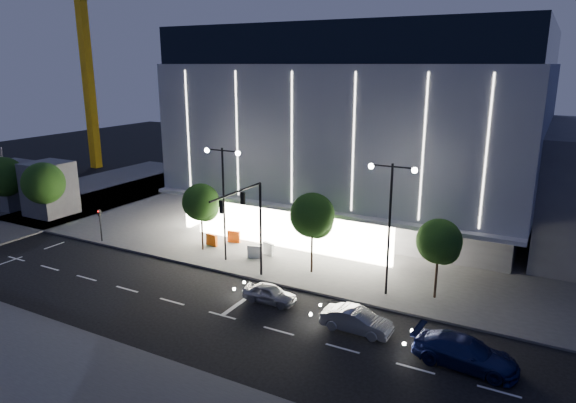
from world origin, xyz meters
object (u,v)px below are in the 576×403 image
(traffic_mast, at_px, (249,216))
(car_second, at_px, (356,320))
(tree_right, at_px, (439,244))
(barrier_c, at_px, (234,237))
(barrier_d, at_px, (269,249))
(tree_mid, at_px, (313,218))
(barrier_a, at_px, (212,240))
(tower_crane, at_px, (88,23))
(car_third, at_px, (465,352))
(tree_left, at_px, (201,204))
(car_lead, at_px, (269,294))
(barrier_b, at_px, (254,252))
(street_lamp_east, at_px, (390,210))
(street_lamp_west, at_px, (223,188))
(ped_signal_far, at_px, (100,222))

(traffic_mast, relative_size, car_second, 1.71)
(tree_right, xyz_separation_m, car_second, (-3.05, -6.40, -3.20))
(barrier_c, bearing_deg, barrier_d, -24.93)
(tree_mid, xyz_separation_m, tree_right, (9.00, -0.00, -0.45))
(tree_mid, xyz_separation_m, barrier_a, (-9.92, 1.08, -3.68))
(tower_crane, relative_size, car_third, 6.04)
(tree_left, distance_m, car_second, 17.50)
(tree_left, height_order, tree_mid, tree_mid)
(car_lead, bearing_deg, barrier_b, 37.66)
(street_lamp_east, height_order, barrier_b, street_lamp_east)
(car_second, bearing_deg, tree_left, 68.89)
(car_third, distance_m, barrier_d, 18.77)
(tree_right, bearing_deg, barrier_d, 173.71)
(street_lamp_east, height_order, barrier_d, street_lamp_east)
(barrier_a, distance_m, barrier_b, 4.71)
(car_lead, height_order, barrier_d, car_lead)
(traffic_mast, bearing_deg, tree_left, 152.16)
(tree_left, relative_size, tree_right, 1.04)
(street_lamp_west, distance_m, barrier_c, 6.68)
(tree_left, height_order, car_second, tree_left)
(street_lamp_west, xyz_separation_m, car_second, (12.97, -5.38, -5.27))
(street_lamp_west, relative_size, tree_mid, 1.46)
(ped_signal_far, distance_m, tree_mid, 19.35)
(ped_signal_far, distance_m, tree_right, 28.21)
(barrier_a, bearing_deg, traffic_mast, -26.87)
(tree_left, relative_size, tree_mid, 0.93)
(car_lead, bearing_deg, tree_right, -61.14)
(traffic_mast, xyz_separation_m, street_lamp_west, (-4.00, 2.66, 0.93))
(street_lamp_east, distance_m, barrier_c, 16.08)
(tree_mid, height_order, car_lead, tree_mid)
(tower_crane, bearing_deg, ped_signal_far, -42.20)
(barrier_a, height_order, barrier_c, same)
(ped_signal_far, height_order, tree_right, tree_right)
(tree_right, distance_m, car_third, 8.32)
(ped_signal_far, height_order, tower_crane, tower_crane)
(tower_crane, distance_m, tree_right, 60.22)
(tower_crane, xyz_separation_m, tree_right, (53.95, -20.98, -16.62))
(traffic_mast, bearing_deg, tower_crane, 149.53)
(ped_signal_far, bearing_deg, barrier_c, 26.74)
(street_lamp_west, relative_size, tree_right, 1.63)
(car_third, bearing_deg, barrier_b, 71.03)
(tower_crane, bearing_deg, barrier_b, -27.43)
(ped_signal_far, height_order, barrier_c, ped_signal_far)
(tree_right, xyz_separation_m, barrier_a, (-18.92, 1.08, -3.23))
(street_lamp_east, height_order, tower_crane, tower_crane)
(street_lamp_west, xyz_separation_m, barrier_c, (-1.73, 3.67, -5.31))
(car_second, distance_m, barrier_a, 17.54)
(street_lamp_east, relative_size, tower_crane, 0.28)
(barrier_d, bearing_deg, barrier_a, -156.74)
(street_lamp_west, bearing_deg, barrier_b, 38.45)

